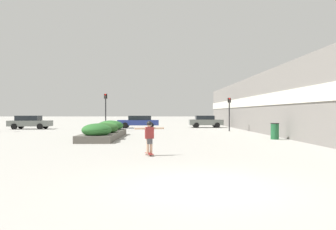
{
  "coord_description": "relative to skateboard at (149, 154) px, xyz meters",
  "views": [
    {
      "loc": [
        -1.0,
        -7.71,
        1.74
      ],
      "look_at": [
        -0.53,
        15.56,
        1.59
      ],
      "focal_mm": 35.0,
      "sensor_mm": 36.0,
      "label": 1
    }
  ],
  "objects": [
    {
      "name": "planter_box",
      "position": [
        -3.42,
        9.4,
        0.46
      ],
      "size": [
        2.15,
        8.54,
        1.15
      ],
      "color": "#605B54",
      "rests_on": "ground_plane"
    },
    {
      "name": "skateboard",
      "position": [
        0.0,
        0.0,
        0.0
      ],
      "size": [
        0.4,
        0.74,
        0.09
      ],
      "rotation": [
        0.0,
        0.0,
        0.3
      ],
      "color": "maroon",
      "rests_on": "ground_plane"
    },
    {
      "name": "car_leftmost",
      "position": [
        5.71,
        25.18,
        0.68
      ],
      "size": [
        3.9,
        1.98,
        1.42
      ],
      "rotation": [
        0.0,
        0.0,
        -1.57
      ],
      "color": "slate",
      "rests_on": "ground_plane"
    },
    {
      "name": "car_center_left",
      "position": [
        -2.08,
        24.14,
        0.69
      ],
      "size": [
        4.64,
        1.9,
        1.42
      ],
      "rotation": [
        0.0,
        0.0,
        1.57
      ],
      "color": "navy",
      "rests_on": "ground_plane"
    },
    {
      "name": "trash_bin",
      "position": [
        7.95,
        8.01,
        0.47
      ],
      "size": [
        0.55,
        0.55,
        1.07
      ],
      "color": "#1E5B33",
      "rests_on": "ground_plane"
    },
    {
      "name": "skateboarder",
      "position": [
        0.0,
        0.0,
        0.82
      ],
      "size": [
        1.2,
        0.44,
        1.33
      ],
      "rotation": [
        0.0,
        0.0,
        0.3
      ],
      "color": "tan",
      "rests_on": "skateboard"
    },
    {
      "name": "building_wall_right",
      "position": [
        9.16,
        14.34,
        2.5
      ],
      "size": [
        0.67,
        49.63,
        5.12
      ],
      "color": "gray",
      "rests_on": "ground_plane"
    },
    {
      "name": "car_center_right",
      "position": [
        -13.64,
        22.04,
        0.69
      ],
      "size": [
        4.33,
        1.87,
        1.44
      ],
      "rotation": [
        0.0,
        0.0,
        -1.57
      ],
      "color": "slate",
      "rests_on": "ground_plane"
    },
    {
      "name": "traffic_light_right",
      "position": [
        6.94,
        17.57,
        2.11
      ],
      "size": [
        0.28,
        0.3,
        3.17
      ],
      "color": "black",
      "rests_on": "ground_plane"
    },
    {
      "name": "ground_plane",
      "position": [
        1.49,
        -5.63,
        -0.07
      ],
      "size": [
        300.0,
        300.0,
        0.0
      ],
      "primitive_type": "plane",
      "color": "#A3A099"
    },
    {
      "name": "traffic_light_left",
      "position": [
        -4.83,
        17.96,
        2.35
      ],
      "size": [
        0.28,
        0.3,
        3.56
      ],
      "color": "black",
      "rests_on": "ground_plane"
    }
  ]
}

